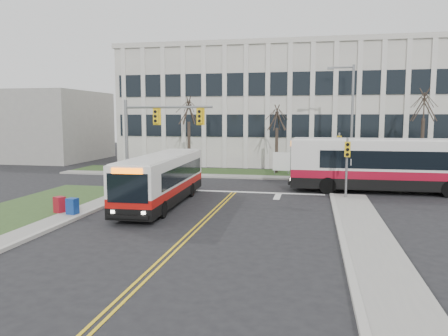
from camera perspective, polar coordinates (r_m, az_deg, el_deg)
ground at (r=21.79m, az=-2.42°, el=-6.74°), size 120.00×120.00×0.00m
sidewalk_west at (r=20.34m, az=-25.81°, el=-8.19°), size 1.20×26.00×0.14m
sidewalk_east at (r=16.53m, az=19.63°, el=-11.28°), size 2.00×26.00×0.14m
sidewalk_cross at (r=36.12m, az=11.19°, el=-1.37°), size 44.00×1.60×0.14m
building_lawn at (r=38.89m, az=11.22°, el=-0.82°), size 44.00×5.00×0.12m
office_building at (r=50.58m, az=11.45°, el=7.63°), size 40.00×16.00×12.00m
building_annex at (r=56.01m, az=-22.36°, el=5.11°), size 12.00×12.00×8.00m
mast_arm_signal at (r=29.74m, az=-9.70°, el=5.06°), size 6.11×0.38×6.20m
signal_pole_near at (r=27.67m, az=15.76°, el=1.14°), size 0.34×0.39×3.80m
signal_pole_far at (r=36.12m, az=14.78°, el=2.41°), size 0.34×0.39×3.80m
streetlight at (r=36.89m, az=16.13°, el=6.64°), size 2.15×0.25×9.20m
directory_sign at (r=38.36m, az=7.52°, el=0.82°), size 1.50×0.12×2.00m
tree_left at (r=40.14m, az=-4.63°, el=7.32°), size 1.80×1.80×7.70m
tree_mid at (r=38.90m, az=6.93°, el=6.39°), size 1.80×1.80×6.82m
tree_right at (r=39.59m, az=24.66°, el=7.32°), size 1.80×1.80×8.25m
bus_main at (r=25.47m, az=-8.05°, el=-1.62°), size 2.66×10.64×2.82m
bus_cross at (r=31.23m, az=21.04°, el=0.19°), size 13.27×3.01×3.53m
newspaper_box_blue at (r=23.59m, az=-19.18°, el=-4.89°), size 0.56×0.52×0.95m
newspaper_box_red at (r=24.26m, az=-20.67°, el=-4.64°), size 0.64×0.61×0.95m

